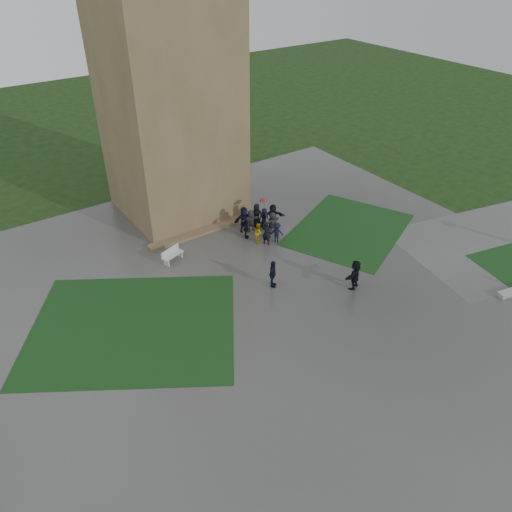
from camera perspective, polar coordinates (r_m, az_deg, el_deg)
ground at (r=28.85m, az=5.05°, el=-6.03°), size 120.00×120.00×0.00m
plaza at (r=30.05m, az=2.66°, el=-4.03°), size 34.00×34.00×0.02m
lawn_inset_left at (r=28.38m, az=-13.88°, el=-7.79°), size 14.10×13.46×0.01m
lawn_inset_right at (r=36.69m, az=10.53°, el=3.00°), size 11.12×10.15×0.01m
tower at (r=36.25m, az=-9.99°, el=18.15°), size 8.00×8.00×18.00m
tower_plinth at (r=36.01m, az=-5.56°, el=3.02°), size 9.00×0.80×0.22m
bench at (r=32.87m, az=-9.57°, el=0.17°), size 1.65×1.00×0.91m
visitor_cluster at (r=35.28m, az=0.51°, el=4.05°), size 3.77×3.57×2.41m
pedestrian_mid at (r=29.89m, az=1.92°, el=-2.07°), size 1.18×1.17×1.80m
pedestrian_near at (r=30.33m, az=11.24°, el=-2.08°), size 1.88×1.25×1.91m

